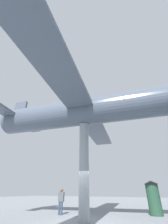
# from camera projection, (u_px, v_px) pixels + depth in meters

# --- Properties ---
(ground_plane) EXTENTS (80.00, 80.00, 0.00)m
(ground_plane) POSITION_uv_depth(u_px,v_px,m) (84.00, 223.00, 7.74)
(ground_plane) COLOR gray
(support_pylon_central) EXTENTS (0.60, 0.60, 5.54)m
(support_pylon_central) POSITION_uv_depth(u_px,v_px,m) (84.00, 167.00, 9.04)
(support_pylon_central) COLOR #999EA3
(support_pylon_central) RESTS_ON ground_plane
(suspended_airplane) EXTENTS (17.03, 14.49, 2.76)m
(suspended_airplane) POSITION_uv_depth(u_px,v_px,m) (88.00, 111.00, 10.72)
(suspended_airplane) COLOR #4C5666
(suspended_airplane) RESTS_ON support_pylon_central
(visitor_person) EXTENTS (0.32, 0.44, 1.65)m
(visitor_person) POSITION_uv_depth(u_px,v_px,m) (61.00, 199.00, 10.79)
(visitor_person) COLOR #2D3D56
(visitor_person) RESTS_ON ground_plane
(info_kiosk) EXTENTS (0.99, 0.99, 2.14)m
(info_kiosk) POSITION_uv_depth(u_px,v_px,m) (153.00, 197.00, 10.48)
(info_kiosk) COLOR #234733
(info_kiosk) RESTS_ON ground_plane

